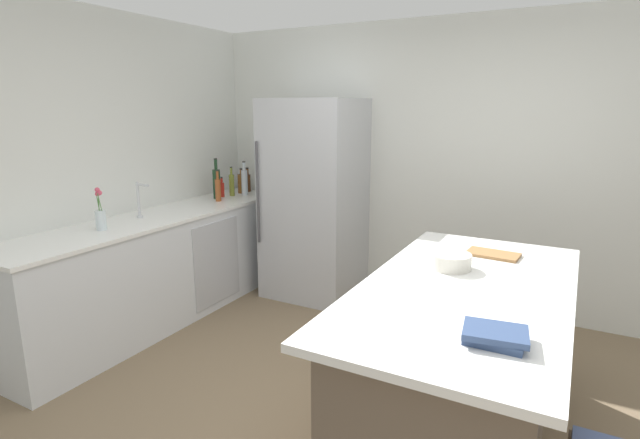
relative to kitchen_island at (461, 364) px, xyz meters
The scene contains 18 objects.
ground_plane 0.79m from the kitchen_island, 155.26° to the right, with size 7.20×7.20×0.00m, color #7A664C.
wall_rear 2.23m from the kitchen_island, 106.47° to the left, with size 6.00×0.10×2.60m, color silver.
wall_left 3.16m from the kitchen_island, behind, with size 0.10×6.00×2.60m, color silver.
counter_run_left 2.71m from the kitchen_island, behind, with size 0.65×2.85×0.93m.
kitchen_island is the anchor object (origin of this frame).
refrigerator 2.42m from the kitchen_island, 138.87° to the left, with size 0.85×0.77×1.91m.
sink_faucet 2.80m from the kitchen_island, behind, with size 0.15×0.05×0.30m.
flower_vase 2.72m from the kitchen_island, behind, with size 0.08×0.08×0.32m.
syrup_bottle 3.27m from the kitchen_island, 147.34° to the left, with size 0.07×0.07×0.26m.
whiskey_bottle 3.22m from the kitchen_island, 148.98° to the left, with size 0.08×0.08×0.26m.
soda_bottle 3.08m from the kitchen_island, 149.42° to the left, with size 0.06×0.06×0.36m.
olive_oil_bottle 3.12m from the kitchen_island, 151.73° to the left, with size 0.05×0.05×0.30m.
hot_sauce_bottle 3.11m from the kitchen_island, 153.80° to the left, with size 0.05×0.05×0.20m.
wine_bottle 3.07m from the kitchen_island, 155.35° to the left, with size 0.07×0.07×0.40m.
vinegar_bottle 2.93m from the kitchen_island, 156.34° to the left, with size 0.05×0.05×0.31m.
cookbook_stack 0.80m from the kitchen_island, 68.44° to the right, with size 0.27×0.22×0.06m.
mixing_bowl 0.57m from the kitchen_island, 121.69° to the left, with size 0.24×0.24×0.09m.
cutting_board 0.77m from the kitchen_island, 87.20° to the left, with size 0.33×0.21×0.02m.
Camera 1 is at (1.05, -2.21, 1.83)m, focal length 27.25 mm.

